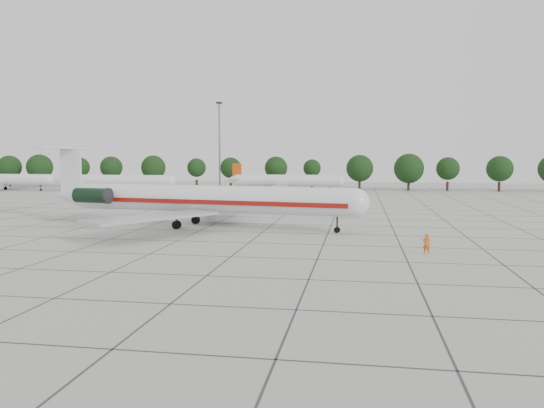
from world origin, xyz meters
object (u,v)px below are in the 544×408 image
Objects in this scene: bg_airliner_b at (119,181)px; bg_airliner_c at (286,181)px; ground_crew at (426,244)px; main_airliner at (191,198)px; floodlight_mast at (219,140)px; bg_airliner_a at (2,180)px.

bg_airliner_b and bg_airliner_c have the same top height.
bg_airliner_c is (-25.38, 85.79, 1.94)m from ground_crew.
bg_airliner_c is (3.06, 70.43, -0.86)m from main_airliner.
bg_airliner_b is at bearing -126.58° from floodlight_mast.
main_airliner is at bearing -29.41° from ground_crew.
ground_crew is 102.52m from bg_airliner_b.
bg_airliner_b is at bearing -49.62° from ground_crew.
bg_airliner_a and bg_airliner_c have the same top height.
bg_airliner_a is at bearing -38.54° from ground_crew.
bg_airliner_a is at bearing -155.81° from floodlight_mast.
bg_airliner_a is 1.00× the size of bg_airliner_b.
ground_crew is at bearing -20.03° from main_airliner.
bg_airliner_c is at bearing -37.86° from floodlight_mast.
bg_airliner_a is 35.02m from bg_airliner_b.
bg_airliner_b is 1.11× the size of floodlight_mast.
main_airliner is at bearing -77.43° from floodlight_mast.
bg_airliner_c is at bearing -74.55° from ground_crew.
floodlight_mast is (-19.65, 88.08, 10.51)m from main_airliner.
floodlight_mast reaches higher than bg_airliner_c.
floodlight_mast is at bearing -66.10° from ground_crew.
bg_airliner_a is 1.11× the size of floodlight_mast.
main_airliner is 1.61× the size of bg_airliner_b.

